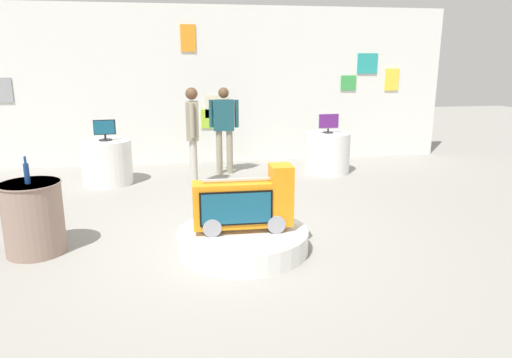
% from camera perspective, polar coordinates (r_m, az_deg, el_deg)
% --- Properties ---
extents(ground_plane, '(30.00, 30.00, 0.00)m').
position_cam_1_polar(ground_plane, '(5.79, -4.60, -7.45)').
color(ground_plane, gray).
extents(back_wall_display, '(10.80, 0.13, 3.22)m').
position_cam_1_polar(back_wall_display, '(10.00, -7.20, 11.18)').
color(back_wall_display, silver).
rests_on(back_wall_display, ground).
extents(main_display_pedestal, '(1.50, 1.50, 0.25)m').
position_cam_1_polar(main_display_pedestal, '(5.44, -1.60, -7.46)').
color(main_display_pedestal, silver).
rests_on(main_display_pedestal, ground).
extents(novelty_firetruck_tv, '(1.13, 0.38, 0.75)m').
position_cam_1_polar(novelty_firetruck_tv, '(5.29, -1.38, -3.11)').
color(novelty_firetruck_tv, gray).
rests_on(novelty_firetruck_tv, main_display_pedestal).
extents(display_pedestal_left_rear, '(0.86, 0.86, 0.78)m').
position_cam_1_polar(display_pedestal_left_rear, '(8.66, -17.66, 1.96)').
color(display_pedestal_left_rear, silver).
rests_on(display_pedestal_left_rear, ground).
extents(tv_on_left_rear, '(0.37, 0.23, 0.36)m').
position_cam_1_polar(tv_on_left_rear, '(8.55, -17.96, 5.73)').
color(tv_on_left_rear, black).
rests_on(tv_on_left_rear, display_pedestal_left_rear).
extents(display_pedestal_center_rear, '(0.86, 0.86, 0.78)m').
position_cam_1_polar(display_pedestal_center_rear, '(9.20, 8.67, 3.18)').
color(display_pedestal_center_rear, silver).
rests_on(display_pedestal_center_rear, ground).
extents(tv_on_center_rear, '(0.43, 0.20, 0.38)m').
position_cam_1_polar(tv_on_center_rear, '(9.10, 8.82, 6.83)').
color(tv_on_center_rear, black).
rests_on(tv_on_center_rear, display_pedestal_center_rear).
extents(side_table_round, '(0.67, 0.67, 0.83)m').
position_cam_1_polar(side_table_round, '(5.84, -25.49, -4.25)').
color(side_table_round, gray).
rests_on(side_table_round, ground).
extents(bottle_on_side_table, '(0.06, 0.06, 0.31)m').
position_cam_1_polar(bottle_on_side_table, '(5.67, -26.17, 0.69)').
color(bottle_on_side_table, navy).
rests_on(bottle_on_side_table, side_table_round).
extents(shopper_browsing_near_truck, '(0.22, 0.56, 1.70)m').
position_cam_1_polar(shopper_browsing_near_truck, '(7.92, -7.72, 5.89)').
color(shopper_browsing_near_truck, '#B2ADA3').
rests_on(shopper_browsing_near_truck, ground).
extents(shopper_browsing_rear, '(0.55, 0.26, 1.64)m').
position_cam_1_polar(shopper_browsing_rear, '(8.96, -3.92, 6.72)').
color(shopper_browsing_rear, gray).
rests_on(shopper_browsing_rear, ground).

